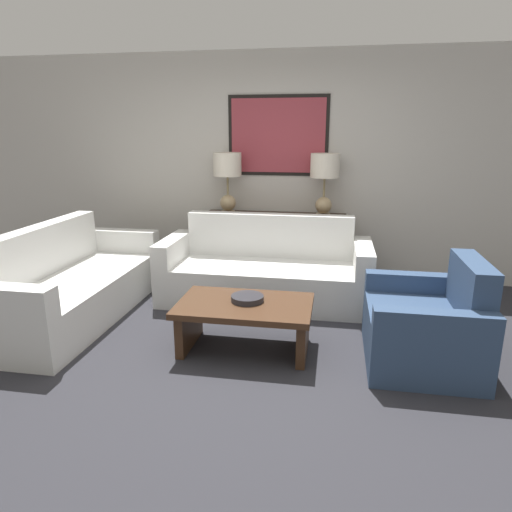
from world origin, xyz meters
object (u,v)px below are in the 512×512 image
(console_table, at_px, (274,247))
(couch_by_back_wall, at_px, (266,273))
(armchair_near_back_wall, at_px, (427,327))
(coffee_table, at_px, (245,316))
(decorative_bowl, at_px, (247,298))
(table_lamp_left, at_px, (227,173))
(couch_by_side, at_px, (71,287))
(table_lamp_right, at_px, (325,174))

(console_table, xyz_separation_m, couch_by_back_wall, (0.00, -0.68, -0.11))
(armchair_near_back_wall, bearing_deg, coffee_table, -177.83)
(couch_by_back_wall, xyz_separation_m, decorative_bowl, (0.02, -1.15, 0.14))
(table_lamp_left, xyz_separation_m, armchair_near_back_wall, (2.00, -1.82, -1.00))
(couch_by_side, height_order, armchair_near_back_wall, couch_by_side)
(console_table, distance_m, armchair_near_back_wall, 2.32)
(table_lamp_right, relative_size, decorative_bowl, 2.62)
(table_lamp_right, xyz_separation_m, couch_by_side, (-2.36, -1.46, -0.99))
(table_lamp_left, height_order, armchair_near_back_wall, table_lamp_left)
(coffee_table, bearing_deg, couch_by_back_wall, 90.42)
(table_lamp_right, xyz_separation_m, couch_by_back_wall, (-0.56, -0.68, -0.99))
(console_table, bearing_deg, decorative_bowl, -89.31)
(couch_by_side, bearing_deg, armchair_near_back_wall, -6.37)
(table_lamp_left, distance_m, couch_by_back_wall, 1.33)
(table_lamp_right, bearing_deg, couch_by_back_wall, -129.51)
(coffee_table, relative_size, decorative_bowl, 4.05)
(table_lamp_left, bearing_deg, armchair_near_back_wall, -42.28)
(table_lamp_left, bearing_deg, couch_by_side, -130.10)
(armchair_near_back_wall, bearing_deg, table_lamp_right, 115.66)
(table_lamp_left, height_order, table_lamp_right, same)
(couch_by_back_wall, bearing_deg, console_table, 90.00)
(table_lamp_left, distance_m, table_lamp_right, 1.13)
(console_table, distance_m, decorative_bowl, 1.83)
(console_table, bearing_deg, couch_by_side, -140.85)
(console_table, distance_m, table_lamp_left, 1.04)
(couch_by_back_wall, relative_size, armchair_near_back_wall, 2.18)
(couch_by_side, xyz_separation_m, armchair_near_back_wall, (3.23, -0.36, -0.01))
(coffee_table, height_order, armchair_near_back_wall, armchair_near_back_wall)
(couch_by_side, height_order, decorative_bowl, couch_by_side)
(couch_by_back_wall, xyz_separation_m, armchair_near_back_wall, (1.44, -1.14, -0.01))
(decorative_bowl, xyz_separation_m, armchair_near_back_wall, (1.42, 0.01, -0.15))
(console_table, distance_m, table_lamp_right, 1.04)
(table_lamp_left, xyz_separation_m, table_lamp_right, (1.13, 0.00, 0.00))
(armchair_near_back_wall, bearing_deg, console_table, 128.31)
(table_lamp_left, distance_m, couch_by_side, 2.15)
(couch_by_side, relative_size, armchair_near_back_wall, 2.18)
(table_lamp_right, relative_size, couch_by_back_wall, 0.32)
(decorative_bowl, bearing_deg, coffee_table, -106.20)
(console_table, xyz_separation_m, table_lamp_left, (-0.56, 0.00, 0.88))
(couch_by_back_wall, bearing_deg, couch_by_side, -156.60)
(couch_by_side, bearing_deg, console_table, 39.15)
(table_lamp_left, relative_size, decorative_bowl, 2.62)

